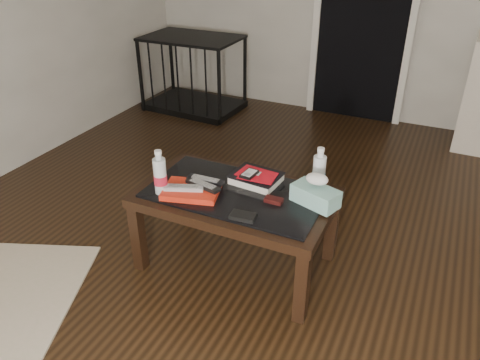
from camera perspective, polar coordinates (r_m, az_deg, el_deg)
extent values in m
plane|color=black|center=(2.59, 9.52, -12.17)|extent=(5.00, 5.00, 0.00)
cube|color=black|center=(4.50, 15.00, 19.56)|extent=(0.80, 0.05, 2.00)
cube|color=silver|center=(4.57, 9.47, 20.24)|extent=(0.06, 0.04, 2.04)
cube|color=silver|center=(4.42, 20.51, 18.58)|extent=(0.06, 0.04, 2.04)
cube|color=black|center=(2.58, -12.31, -6.86)|extent=(0.06, 0.06, 0.40)
cube|color=black|center=(2.24, 7.55, -12.86)|extent=(0.06, 0.06, 0.40)
cube|color=black|center=(2.94, -6.40, -1.50)|extent=(0.06, 0.06, 0.40)
cube|color=black|center=(2.64, 11.12, -5.82)|extent=(0.06, 0.06, 0.40)
cube|color=black|center=(2.43, -0.47, -2.17)|extent=(1.00, 0.60, 0.05)
cube|color=black|center=(2.42, -0.48, -1.54)|extent=(0.90, 0.50, 0.01)
cube|color=black|center=(4.84, -5.52, 9.09)|extent=(0.93, 0.65, 0.06)
cube|color=black|center=(4.65, -5.92, 16.85)|extent=(0.93, 0.65, 0.02)
cube|color=black|center=(4.75, -12.04, 12.26)|extent=(0.03, 0.03, 0.70)
cube|color=black|center=(4.31, -2.55, 11.11)|extent=(0.03, 0.03, 0.70)
cube|color=black|center=(5.19, -8.35, 14.03)|extent=(0.03, 0.03, 0.70)
cube|color=black|center=(4.79, 0.60, 13.03)|extent=(0.03, 0.03, 0.70)
cube|color=red|center=(2.41, -5.92, -1.27)|extent=(0.32, 0.27, 0.03)
cube|color=#A5A5AA|center=(2.38, -6.88, -0.92)|extent=(0.20, 0.12, 0.02)
cube|color=black|center=(2.40, -4.54, -0.59)|extent=(0.21, 0.09, 0.02)
cube|color=black|center=(2.44, -4.24, 0.02)|extent=(0.20, 0.05, 0.02)
cube|color=black|center=(2.49, 1.99, 0.22)|extent=(0.27, 0.22, 0.05)
cube|color=red|center=(2.48, 1.94, 0.79)|extent=(0.20, 0.15, 0.01)
cube|color=black|center=(2.46, 1.14, 0.77)|extent=(0.08, 0.11, 0.02)
cube|color=black|center=(2.33, 4.13, -2.47)|extent=(0.09, 0.05, 0.02)
cube|color=black|center=(2.20, 0.35, -4.43)|extent=(0.13, 0.08, 0.02)
cylinder|color=silver|center=(2.38, -9.75, 0.98)|extent=(0.08, 0.08, 0.24)
cylinder|color=white|center=(2.41, 9.62, 1.31)|extent=(0.07, 0.07, 0.24)
cube|color=teal|center=(2.32, 9.18, -1.91)|extent=(0.26, 0.19, 0.09)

